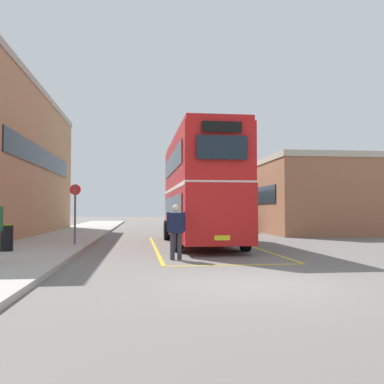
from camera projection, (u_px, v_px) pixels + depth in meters
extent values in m
plane|color=#66605B|center=(186.00, 238.00, 23.18)|extent=(135.60, 135.60, 0.00)
cube|color=#A39E93|center=(69.00, 235.00, 24.81)|extent=(4.00, 57.60, 0.14)
cube|color=#19232D|center=(44.00, 159.00, 25.17)|extent=(0.06, 14.91, 1.10)
cube|color=#9E6647|center=(303.00, 199.00, 30.66)|extent=(7.09, 12.77, 4.53)
cube|color=#232D38|center=(254.00, 196.00, 30.25)|extent=(0.06, 9.71, 1.10)
cube|color=#BCB29E|center=(303.00, 165.00, 30.75)|extent=(7.21, 12.89, 0.36)
cylinder|color=black|center=(167.00, 230.00, 21.92)|extent=(0.29, 1.00, 1.00)
cylinder|color=black|center=(215.00, 230.00, 22.24)|extent=(0.29, 1.00, 1.00)
cylinder|color=black|center=(178.00, 238.00, 15.79)|extent=(0.29, 1.00, 1.00)
cylinder|color=black|center=(245.00, 238.00, 16.11)|extent=(0.29, 1.00, 1.00)
cube|color=red|center=(200.00, 213.00, 19.05)|extent=(2.54, 10.00, 2.10)
cube|color=red|center=(200.00, 166.00, 19.14)|extent=(2.54, 9.80, 2.10)
cube|color=red|center=(200.00, 140.00, 19.18)|extent=(2.44, 9.70, 0.20)
cube|color=white|center=(200.00, 189.00, 19.10)|extent=(2.57, 9.90, 0.14)
cube|color=#19232D|center=(172.00, 206.00, 18.91)|extent=(0.12, 8.18, 0.84)
cube|color=#19232D|center=(172.00, 163.00, 18.99)|extent=(0.12, 8.18, 0.84)
cube|color=#19232D|center=(227.00, 206.00, 19.22)|extent=(0.12, 8.18, 0.84)
cube|color=#19232D|center=(227.00, 164.00, 19.30)|extent=(0.12, 8.18, 0.84)
cube|color=#19232D|center=(222.00, 147.00, 14.18)|extent=(1.70, 0.06, 0.80)
cube|color=black|center=(222.00, 127.00, 14.20)|extent=(1.34, 0.05, 0.36)
cube|color=#19232D|center=(187.00, 205.00, 24.03)|extent=(1.94, 0.06, 1.00)
cube|color=yellow|center=(222.00, 238.00, 14.06)|extent=(0.52, 0.04, 0.16)
cylinder|color=black|center=(195.00, 222.00, 36.39)|extent=(0.36, 0.94, 0.92)
cylinder|color=black|center=(224.00, 222.00, 36.40)|extent=(0.36, 0.94, 0.92)
cylinder|color=black|center=(196.00, 224.00, 31.46)|extent=(0.36, 0.94, 0.92)
cylinder|color=black|center=(229.00, 224.00, 31.48)|extent=(0.36, 0.94, 0.92)
cube|color=#1E512D|center=(211.00, 209.00, 33.98)|extent=(3.26, 8.42, 2.60)
cube|color=silver|center=(211.00, 192.00, 34.03)|extent=(3.08, 8.08, 0.12)
cube|color=#19232D|center=(196.00, 204.00, 33.98)|extent=(0.74, 6.53, 0.96)
cube|color=#19232D|center=(226.00, 204.00, 34.00)|extent=(0.74, 6.53, 0.96)
cube|color=#19232D|center=(208.00, 205.00, 38.11)|extent=(1.90, 0.25, 1.10)
cylinder|color=#2D2D38|center=(179.00, 246.00, 13.32)|extent=(0.14, 0.14, 0.83)
cylinder|color=#2D2D38|center=(172.00, 246.00, 13.32)|extent=(0.14, 0.14, 0.83)
cube|color=#141938|center=(176.00, 223.00, 13.35)|extent=(0.50, 0.26, 0.62)
cylinder|color=#141938|center=(184.00, 222.00, 13.36)|extent=(0.09, 0.09, 0.59)
cylinder|color=#141938|center=(168.00, 222.00, 13.35)|extent=(0.09, 0.09, 0.59)
sphere|color=beige|center=(176.00, 208.00, 13.35)|extent=(0.23, 0.23, 0.23)
cylinder|color=#1E4728|center=(0.00, 218.00, 11.22)|extent=(0.09, 0.09, 0.61)
cylinder|color=black|center=(7.00, 238.00, 14.69)|extent=(0.42, 0.42, 0.88)
cylinder|color=olive|center=(7.00, 225.00, 14.71)|extent=(0.44, 0.44, 0.04)
cylinder|color=#4C4C51|center=(75.00, 215.00, 17.59)|extent=(0.08, 0.08, 2.40)
cylinder|color=red|center=(75.00, 190.00, 17.63)|extent=(0.43, 0.13, 0.44)
cube|color=gold|center=(155.00, 247.00, 17.75)|extent=(0.25, 11.98, 0.01)
cube|color=gold|center=(250.00, 246.00, 18.26)|extent=(0.25, 11.98, 0.01)
cube|color=gold|center=(236.00, 265.00, 12.07)|extent=(4.15, 0.17, 0.01)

